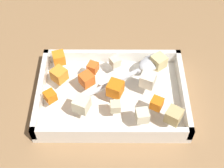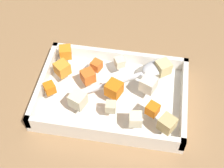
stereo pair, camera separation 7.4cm
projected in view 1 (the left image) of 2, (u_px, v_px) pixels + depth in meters
The scene contains 17 objects.
ground_plane at pixel (115, 101), 0.78m from camera, with size 4.00×4.00×0.00m, color #936D47.
baking_dish at pixel (112, 95), 0.77m from camera, with size 0.35×0.24×0.05m.
carrot_chunk_under_handle at pixel (157, 103), 0.70m from camera, with size 0.02×0.02×0.02m, color orange.
carrot_chunk_far_right at pixel (59, 75), 0.75m from camera, with size 0.03×0.03×0.03m, color orange.
carrot_chunk_heap_top at pixel (59, 58), 0.78m from camera, with size 0.03×0.03×0.03m, color orange.
carrot_chunk_front_center at pixel (93, 67), 0.77m from camera, with size 0.02×0.02×0.02m, color orange.
carrot_chunk_rim_edge at pixel (116, 89), 0.72m from camera, with size 0.03×0.03×0.03m, color orange.
carrot_chunk_corner_se at pixel (50, 96), 0.71m from camera, with size 0.02×0.02×0.02m, color orange.
carrot_chunk_mid_right at pixel (87, 79), 0.74m from camera, with size 0.03×0.03×0.03m, color orange.
potato_chunk_far_left at pixel (114, 62), 0.78m from camera, with size 0.02×0.02×0.02m, color beige.
potato_chunk_corner_sw at pixel (82, 104), 0.69m from camera, with size 0.03×0.03×0.03m, color beige.
potato_chunk_corner_nw at pixel (174, 116), 0.68m from camera, with size 0.03×0.03×0.03m, color tan.
potato_chunk_heap_side at pixel (142, 115), 0.68m from camera, with size 0.03×0.03×0.03m, color beige.
potato_chunk_near_left at pixel (159, 62), 0.77m from camera, with size 0.03×0.03×0.03m, color #E0CC89.
potato_chunk_near_right at pixel (115, 107), 0.70m from camera, with size 0.02×0.02×0.02m, color beige.
parsnip_chunk_near_spoon at pixel (148, 79), 0.74m from camera, with size 0.03×0.03×0.03m, color silver.
serving_spoon at pixel (147, 65), 0.77m from camera, with size 0.22×0.15×0.02m.
Camera 1 is at (0.01, 0.45, 0.64)m, focal length 51.30 mm.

